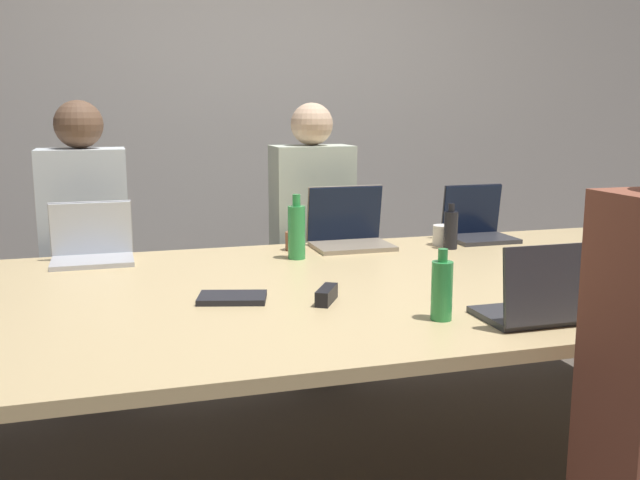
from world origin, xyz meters
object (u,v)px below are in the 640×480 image
Objects in this scene: laptop_far_right at (476,224)px; cup_far_center at (294,241)px; laptop_near_midright at (547,299)px; person_far_center at (312,247)px; bottle_near_midright at (442,289)px; bottle_far_right at (451,229)px; person_far_left at (87,257)px; bottle_far_center at (297,231)px; laptop_far_center at (348,229)px; laptop_far_left at (92,244)px; stapler at (327,295)px; cup_far_right at (443,235)px.

cup_far_center is (-0.93, -0.02, -0.03)m from laptop_far_right.
person_far_center is at bearing -81.47° from laptop_near_midright.
bottle_far_right is at bearing 61.80° from bottle_near_midright.
person_far_left is 17.14× the size of cup_far_center.
laptop_far_right is 0.99m from bottle_far_center.
laptop_far_center is (-0.18, 1.31, 0.01)m from laptop_near_midright.
person_far_left is 1.26m from laptop_far_center.
cup_far_center is (-0.16, 1.17, -0.05)m from bottle_near_midright.
laptop_far_left is at bearing 131.08° from bottle_near_midright.
person_far_center is (1.07, 0.38, -0.14)m from laptop_far_left.
laptop_near_midright is at bearing -110.24° from laptop_far_right.
laptop_far_right reaches higher than laptop_far_left.
bottle_near_midright is at bearing -78.90° from bottle_far_center.
person_far_center reaches higher than laptop_far_center.
stapler is (-1.05, -0.90, -0.05)m from laptop_far_right.
laptop_far_right is 0.25m from cup_far_right.
person_far_center is 1.32m from stapler.
cup_far_right is at bearing -13.44° from laptop_far_center.
bottle_far_center is at bearing -100.58° from cup_far_center.
bottle_far_center reaches higher than laptop_far_right.
person_far_left is at bearing 160.72° from laptop_far_center.
laptop_far_left is 0.44m from person_far_left.
cup_far_right is (1.61, -0.52, 0.11)m from person_far_left.
bottle_far_right is (1.57, -0.18, 0.02)m from laptop_far_left.
cup_far_center is at bearing 97.78° from bottle_near_midright.
bottle_near_midright is 1.58m from person_far_center.
person_far_left is at bearing 167.27° from laptop_far_right.
bottle_far_center is at bearing -12.98° from laptop_far_left.
bottle_near_midright is (1.03, -1.18, 0.02)m from laptop_far_left.
bottle_far_right is 0.73m from bottle_far_center.
laptop_far_left is at bearing -84.78° from person_far_left.
bottle_far_center reaches higher than laptop_near_midright.
cup_far_right is at bearing -156.47° from laptop_far_right.
person_far_center is 9.42× the size of stapler.
cup_far_right is 1.14× the size of cup_far_center.
stapler is (-0.39, -0.91, -0.05)m from laptop_far_center.
cup_far_right is 0.70m from person_far_center.
laptop_far_left is 1.85m from laptop_near_midright.
person_far_center is (-0.73, 0.38, -0.15)m from laptop_far_right.
laptop_far_right is 0.93m from cup_far_center.
bottle_far_right is at bearing -93.32° from cup_far_right.
cup_far_right is 0.71m from cup_far_center.
bottle_far_center reaches higher than cup_far_center.
cup_far_right is at bearing 7.64° from bottle_far_center.
bottle_near_midright is 1.14m from bottle_far_right.
laptop_near_midright is at bearing -70.71° from cup_far_center.
bottle_far_right is 0.47m from laptop_far_center.
bottle_near_midright is at bearing -118.20° from bottle_far_right.
person_far_center reaches higher than bottle_far_right.
bottle_near_midright is at bearing -15.61° from stapler.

